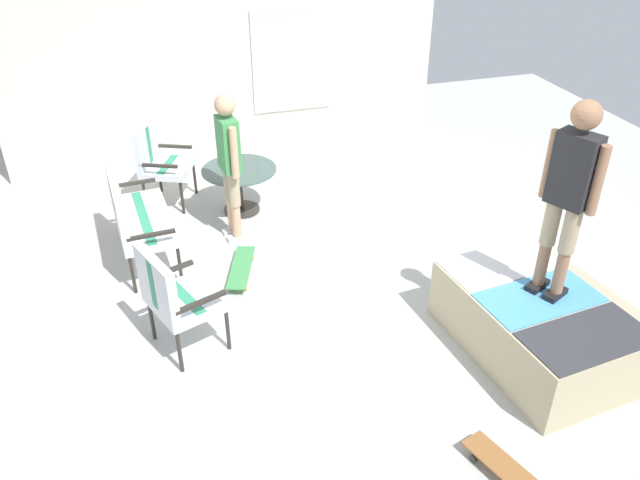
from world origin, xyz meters
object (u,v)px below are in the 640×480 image
person_skater (570,188)px  skateboard_by_bench (241,268)px  patio_bench (131,211)px  person_watching (229,158)px  patio_table (240,181)px  patio_chair_by_wall (172,293)px  patio_chair_near_house (158,157)px  skate_ramp (537,323)px  skateboard_spare (512,474)px

person_skater → skateboard_by_bench: person_skater is taller
patio_bench → person_watching: 1.18m
patio_bench → patio_table: patio_bench is taller
patio_chair_by_wall → patio_bench: bearing=9.5°
patio_chair_by_wall → person_watching: (1.78, -0.83, 0.38)m
patio_chair_near_house → person_watching: 1.38m
skateboard_by_bench → patio_bench: bearing=59.7°
patio_bench → person_watching: bearing=-79.6°
skate_ramp → person_watching: (2.72, 2.18, 0.69)m
skate_ramp → patio_chair_near_house: (3.83, 2.90, 0.32)m
patio_table → person_skater: person_skater is taller
patio_chair_by_wall → skateboard_spare: size_ratio=1.24×
skate_ramp → person_skater: 1.30m
patio_bench → patio_chair_near_house: (1.31, -0.38, -0.00)m
patio_table → person_skater: (-3.25, -2.05, 1.19)m
patio_chair_near_house → person_skater: person_skater is taller
skate_ramp → patio_bench: (2.52, 3.28, 0.32)m
patio_bench → person_watching: person_watching is taller
patio_table → skateboard_by_bench: bearing=168.8°
patio_chair_near_house → skateboard_spare: size_ratio=1.24×
patio_chair_near_house → patio_chair_by_wall: same height
patio_table → person_watching: (-0.58, 0.19, 0.59)m
skateboard_by_bench → patio_chair_by_wall: bearing=143.0°
skate_ramp → skateboard_spare: bearing=141.7°
patio_bench → person_skater: person_skater is taller
skate_ramp → patio_bench: bearing=52.5°
skateboard_by_bench → skateboard_spare: 3.38m
skateboard_spare → person_watching: bearing=17.7°
patio_table → skateboard_spare: (-4.48, -1.06, -0.32)m
patio_chair_near_house → patio_table: patio_chair_near_house is taller
person_watching → patio_table: bearing=-17.9°
patio_chair_by_wall → person_watching: size_ratio=0.60×
skate_ramp → patio_table: 3.86m
person_watching → person_skater: bearing=-140.1°
patio_chair_by_wall → person_skater: person_skater is taller
patio_chair_near_house → skateboard_by_bench: (-1.90, -0.63, -0.53)m
skate_ramp → patio_table: bearing=31.1°
patio_chair_near_house → person_skater: size_ratio=0.60×
patio_chair_near_house → person_skater: 4.90m
person_watching → skate_ramp: bearing=-141.3°
patio_bench → patio_chair_by_wall: same height
skate_ramp → patio_table: size_ratio=2.24×
patio_chair_by_wall → person_skater: (-0.89, -3.07, 0.98)m
person_watching → patio_chair_by_wall: bearing=155.0°
skate_ramp → person_watching: size_ratio=1.19×
patio_chair_near_house → patio_bench: bearing=164.0°
skate_ramp → patio_chair_near_house: size_ratio=1.98×
skateboard_spare → patio_table: bearing=13.3°
patio_bench → patio_table: bearing=-58.6°
skate_ramp → patio_chair_near_house: bearing=37.1°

